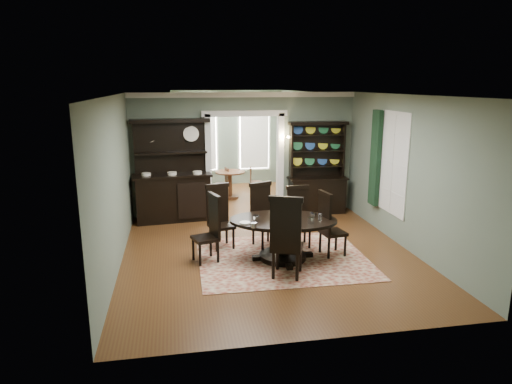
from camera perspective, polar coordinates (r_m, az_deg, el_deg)
room at (r=8.40m, az=1.67°, el=2.24°), size 5.51×6.01×3.01m
parlor at (r=13.77m, az=-3.07°, el=6.36°), size 3.51×3.50×3.01m
doorway_trim at (r=11.27m, az=-1.44°, el=5.32°), size 2.08×0.25×2.57m
right_window at (r=10.10m, az=15.75°, el=3.78°), size 0.15×1.47×2.12m
wall_sconce at (r=11.27m, az=3.49°, el=6.69°), size 0.27×0.21×0.21m
rug at (r=8.67m, az=3.33°, el=-8.24°), size 3.16×2.68×0.01m
dining_table at (r=8.46m, az=3.40°, el=-4.93°), size 2.19×2.16×0.78m
centerpiece at (r=8.40m, az=3.26°, el=-2.86°), size 1.54×0.99×0.25m
chair_far_left at (r=9.11m, az=-4.60°, el=-2.78°), size 0.58×0.56×1.28m
chair_far_mid at (r=9.18m, az=0.83°, el=-2.58°), size 0.60×0.59×1.28m
chair_far_right at (r=9.22m, az=5.29°, el=-2.79°), size 0.47×0.43×1.22m
chair_end_left at (r=8.39m, az=-5.73°, el=-4.29°), size 0.56×0.58×1.26m
chair_end_right at (r=8.70m, az=9.04°, el=-3.77°), size 0.51×0.53×1.25m
chair_near at (r=7.57m, az=3.82°, el=-5.44°), size 0.69×0.67×1.45m
sideboard at (r=11.00m, az=-10.40°, el=0.79°), size 1.88×0.81×2.41m
welsh_dresser at (r=11.57m, az=7.62°, el=1.47°), size 1.48×0.56×2.30m
parlor_table at (r=12.99m, az=-3.25°, el=1.42°), size 0.84×0.84×0.78m
parlor_chair_left at (r=13.08m, az=-4.08°, el=1.28°), size 0.39×0.37×0.86m
parlor_chair_right at (r=13.28m, az=-0.23°, el=1.47°), size 0.38×0.37×0.85m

